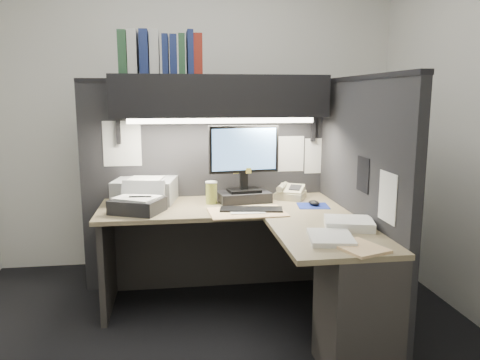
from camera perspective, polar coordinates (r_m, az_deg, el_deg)
The scene contains 22 objects.
floor at distance 3.09m, azimuth -3.22°, elevation -18.92°, with size 3.50×3.50×0.00m, color black.
wall_back at distance 4.20m, azimuth -5.19°, elevation 8.10°, with size 3.50×0.04×2.70m, color white.
wall_front at distance 1.22m, azimuth 2.27°, elevation 3.01°, with size 3.50×0.04×2.70m, color white.
partition_back at distance 3.69m, azimuth -4.12°, elevation -0.77°, with size 1.90×0.06×1.60m, color black.
partition_right at distance 3.19m, azimuth 14.20°, elevation -2.83°, with size 0.06×1.50×1.60m, color black.
desk at distance 2.96m, azimuth 5.09°, elevation -10.81°, with size 1.70×1.53×0.73m.
overhead_shelf at distance 3.45m, azimuth -2.46°, elevation 10.17°, with size 1.55×0.34×0.30m, color black.
task_light_tube at distance 3.32m, azimuth -2.20°, elevation 7.24°, with size 0.04×0.04×1.32m, color white.
monitor at distance 3.43m, azimuth 0.48°, elevation 1.01°, with size 0.52×0.28×0.56m.
keyboard at distance 3.18m, azimuth 1.38°, elevation -3.65°, with size 0.42×0.14×0.02m, color black.
mousepad at distance 3.37m, azimuth 8.89°, elevation -3.13°, with size 0.21×0.20×0.00m, color navy.
mouse at distance 3.37m, azimuth 9.01°, elevation -2.78°, with size 0.06×0.10×0.04m, color black.
telephone at distance 3.59m, azimuth 6.18°, elevation -1.58°, with size 0.21×0.22×0.08m, color #C0B993.
coffee_cup at distance 3.40m, azimuth -3.50°, elevation -1.62°, with size 0.08×0.08×0.15m, color #AFB146.
printer at distance 3.52m, azimuth -11.47°, elevation -1.25°, with size 0.43×0.36×0.17m, color #9A9D9F.
notebook_stack at distance 3.22m, azimuth -12.38°, elevation -3.05°, with size 0.32×0.26×0.09m, color black.
open_folder at distance 3.14m, azimuth 0.86°, elevation -3.94°, with size 0.50×0.33×0.01m, color #E4B880.
paper_stack_a at distance 2.86m, azimuth 13.12°, elevation -5.18°, with size 0.28×0.24×0.05m, color white.
paper_stack_b at distance 2.60m, azimuth 10.99°, elevation -6.92°, with size 0.23×0.29×0.03m, color white.
manila_stack at distance 2.49m, azimuth 14.36°, elevation -7.98°, with size 0.20×0.26×0.01m, color #E4B880.
binder_row at distance 3.45m, azimuth -9.73°, elevation 14.93°, with size 0.57×0.25×0.30m.
pinned_papers at distance 3.34m, azimuth 2.99°, elevation 2.49°, with size 1.76×1.31×0.51m.
Camera 1 is at (-0.22, -2.69, 1.50)m, focal length 35.00 mm.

